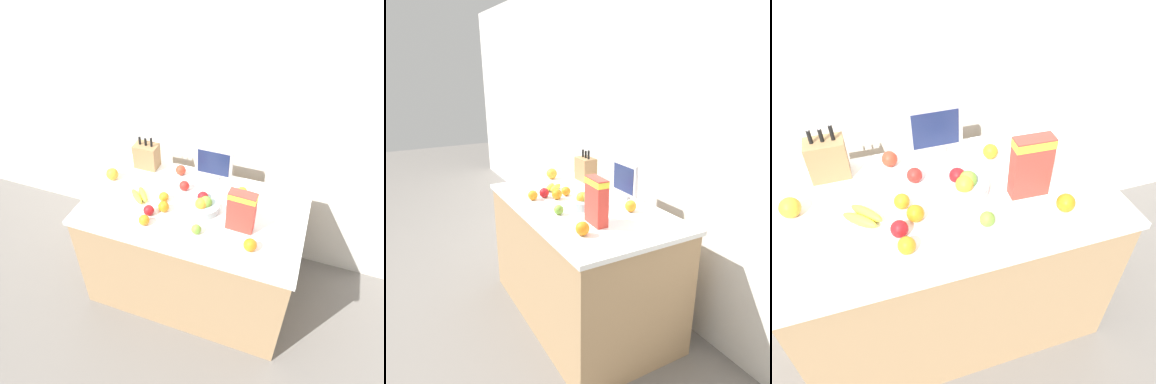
% 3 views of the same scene
% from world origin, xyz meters
% --- Properties ---
extents(ground_plane, '(14.00, 14.00, 0.00)m').
position_xyz_m(ground_plane, '(0.00, 0.00, 0.00)').
color(ground_plane, slate).
extents(wall_back, '(9.00, 0.06, 2.60)m').
position_xyz_m(wall_back, '(0.00, 0.64, 1.30)').
color(wall_back, silver).
rests_on(wall_back, ground_plane).
extents(counter, '(1.49, 0.84, 0.89)m').
position_xyz_m(counter, '(0.00, 0.00, 0.44)').
color(counter, tan).
rests_on(counter, ground_plane).
extents(knife_block, '(0.17, 0.12, 0.29)m').
position_xyz_m(knife_block, '(-0.48, 0.32, 0.98)').
color(knife_block, '#937047').
rests_on(knife_block, counter).
extents(small_monitor, '(0.27, 0.03, 0.26)m').
position_xyz_m(small_monitor, '(0.03, 0.34, 1.02)').
color(small_monitor, '#B7B7BC').
rests_on(small_monitor, counter).
extents(cereal_box, '(0.18, 0.08, 0.29)m').
position_xyz_m(cereal_box, '(0.34, -0.09, 1.04)').
color(cereal_box, red).
rests_on(cereal_box, counter).
extents(fruit_bowl, '(0.22, 0.22, 0.11)m').
position_xyz_m(fruit_bowl, '(0.07, 0.00, 0.93)').
color(fruit_bowl, '#99B2B7').
rests_on(fruit_bowl, counter).
extents(banana_bunch, '(0.18, 0.18, 0.04)m').
position_xyz_m(banana_bunch, '(-0.37, -0.04, 0.91)').
color(banana_bunch, yellow).
rests_on(banana_bunch, counter).
extents(apple_by_knife_block, '(0.06, 0.06, 0.06)m').
position_xyz_m(apple_by_knife_block, '(0.10, -0.22, 0.92)').
color(apple_by_knife_block, '#6B9E33').
rests_on(apple_by_knife_block, counter).
extents(apple_near_bananas, '(0.08, 0.08, 0.08)m').
position_xyz_m(apple_near_bananas, '(-0.21, 0.31, 0.92)').
color(apple_near_bananas, red).
rests_on(apple_near_bananas, counter).
extents(apple_middle, '(0.07, 0.07, 0.07)m').
position_xyz_m(apple_middle, '(-0.25, -0.17, 0.92)').
color(apple_middle, '#A31419').
rests_on(apple_middle, counter).
extents(apple_front, '(0.07, 0.07, 0.07)m').
position_xyz_m(apple_front, '(-0.12, 0.15, 0.92)').
color(apple_front, red).
rests_on(apple_front, counter).
extents(orange_mid_right, '(0.07, 0.07, 0.07)m').
position_xyz_m(orange_mid_right, '(-0.24, -0.26, 0.92)').
color(orange_mid_right, orange).
rests_on(orange_mid_right, counter).
extents(orange_front_left, '(0.08, 0.08, 0.08)m').
position_xyz_m(orange_front_left, '(0.28, 0.22, 0.92)').
color(orange_front_left, orange).
rests_on(orange_front_left, counter).
extents(orange_front_center, '(0.09, 0.09, 0.09)m').
position_xyz_m(orange_front_center, '(-0.65, 0.08, 0.93)').
color(orange_front_center, orange).
rests_on(orange_front_center, counter).
extents(orange_mid_left, '(0.07, 0.07, 0.07)m').
position_xyz_m(orange_mid_left, '(-0.21, -0.01, 0.92)').
color(orange_mid_left, orange).
rests_on(orange_mid_left, counter).
extents(orange_front_right, '(0.07, 0.07, 0.07)m').
position_xyz_m(orange_front_right, '(-0.17, -0.10, 0.92)').
color(orange_front_right, orange).
rests_on(orange_front_right, counter).
extents(orange_by_cereal, '(0.08, 0.08, 0.08)m').
position_xyz_m(orange_by_cereal, '(0.44, -0.24, 0.93)').
color(orange_by_cereal, orange).
rests_on(orange_by_cereal, counter).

